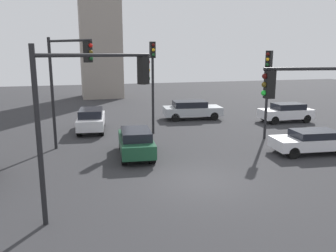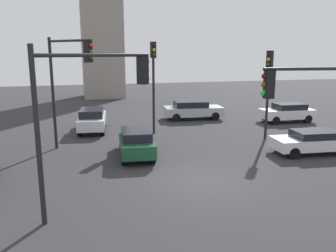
{
  "view_description": "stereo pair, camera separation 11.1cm",
  "coord_description": "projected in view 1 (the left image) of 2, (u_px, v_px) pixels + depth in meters",
  "views": [
    {
      "loc": [
        -4.91,
        -12.41,
        5.16
      ],
      "look_at": [
        -0.61,
        2.79,
        1.79
      ],
      "focal_mm": 36.48,
      "sensor_mm": 36.0,
      "label": 1
    },
    {
      "loc": [
        -4.8,
        -12.44,
        5.16
      ],
      "look_at": [
        -0.61,
        2.79,
        1.79
      ],
      "focal_mm": 36.48,
      "sensor_mm": 36.0,
      "label": 2
    }
  ],
  "objects": [
    {
      "name": "car_3",
      "position": [
        91.0,
        119.0,
        22.94
      ],
      "size": [
        2.17,
        4.35,
        1.53
      ],
      "rotation": [
        0.0,
        0.0,
        1.45
      ],
      "color": "silver",
      "rests_on": "ground_plane"
    },
    {
      "name": "car_1",
      "position": [
        286.0,
        112.0,
        26.08
      ],
      "size": [
        4.02,
        1.9,
        1.43
      ],
      "rotation": [
        0.0,
        0.0,
        3.09
      ],
      "color": "silver",
      "rests_on": "ground_plane"
    },
    {
      "name": "traffic_light_4",
      "position": [
        153.0,
        71.0,
        21.55
      ],
      "size": [
        0.34,
        0.47,
        5.87
      ],
      "rotation": [
        0.0,
        0.0,
        -1.51
      ],
      "color": "black",
      "rests_on": "ground_plane"
    },
    {
      "name": "traffic_light_3",
      "position": [
        95.0,
        94.0,
        11.09
      ],
      "size": [
        3.9,
        2.28,
        5.43
      ],
      "rotation": [
        0.0,
        0.0,
        0.51
      ],
      "color": "black",
      "rests_on": "ground_plane"
    },
    {
      "name": "ground_plane",
      "position": [
        201.0,
        181.0,
        14.06
      ],
      "size": [
        93.26,
        93.26,
        0.0
      ],
      "primitive_type": "plane",
      "color": "#2D2D30"
    },
    {
      "name": "traffic_light_2",
      "position": [
        68.0,
        72.0,
        17.35
      ],
      "size": [
        2.18,
        2.32,
        5.98
      ],
      "rotation": [
        0.0,
        0.0,
        -0.82
      ],
      "color": "black",
      "rests_on": "ground_plane"
    },
    {
      "name": "traffic_light_1",
      "position": [
        268.0,
        78.0,
        20.3
      ],
      "size": [
        0.49,
        0.44,
        5.32
      ],
      "rotation": [
        0.0,
        0.0,
        -2.56
      ],
      "color": "black",
      "rests_on": "ground_plane"
    },
    {
      "name": "car_4",
      "position": [
        136.0,
        142.0,
        17.33
      ],
      "size": [
        1.97,
        4.09,
        1.41
      ],
      "rotation": [
        0.0,
        0.0,
        1.48
      ],
      "color": "#19472D",
      "rests_on": "ground_plane"
    },
    {
      "name": "car_0",
      "position": [
        311.0,
        141.0,
        17.87
      ],
      "size": [
        4.16,
        2.11,
        1.23
      ],
      "rotation": [
        0.0,
        0.0,
        3.04
      ],
      "color": "silver",
      "rests_on": "ground_plane"
    },
    {
      "name": "traffic_light_0",
      "position": [
        318.0,
        98.0,
        12.62
      ],
      "size": [
        4.25,
        0.77,
        4.97
      ],
      "rotation": [
        0.0,
        0.0,
        3.01
      ],
      "color": "black",
      "rests_on": "ground_plane"
    },
    {
      "name": "car_2",
      "position": [
        192.0,
        109.0,
        27.22
      ],
      "size": [
        4.75,
        2.45,
        1.46
      ],
      "rotation": [
        0.0,
        0.0,
        -0.11
      ],
      "color": "#ADB2B7",
      "rests_on": "ground_plane"
    }
  ]
}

